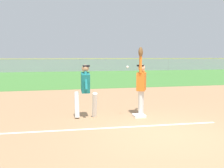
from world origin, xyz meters
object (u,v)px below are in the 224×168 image
(first_base, at_px, (139,116))
(fielder, at_px, (141,82))
(runner, at_px, (86,87))
(parked_car_silver, at_px, (125,65))
(parked_car_green, at_px, (95,65))
(parked_car_red, at_px, (23,66))
(baseball, at_px, (127,67))
(parked_car_black, at_px, (57,65))

(first_base, height_order, fielder, fielder)
(runner, distance_m, parked_car_silver, 28.29)
(first_base, height_order, runner, runner)
(fielder, xyz_separation_m, parked_car_green, (2.41, 27.10, -0.45))
(first_base, distance_m, parked_car_red, 28.73)
(fielder, height_order, runner, fielder)
(runner, distance_m, parked_car_green, 27.34)
(baseball, xyz_separation_m, parked_car_green, (2.96, 27.34, -0.98))
(first_base, relative_size, baseball, 5.14)
(fielder, bearing_deg, parked_car_green, -66.54)
(first_base, height_order, baseball, baseball)
(first_base, bearing_deg, parked_car_red, 105.02)
(runner, distance_m, parked_car_black, 27.39)
(baseball, distance_m, parked_car_green, 27.52)
(first_base, bearing_deg, baseball, -170.21)
(first_base, xyz_separation_m, parked_car_green, (2.53, 27.27, 0.63))
(parked_car_green, height_order, parked_car_silver, same)
(first_base, height_order, parked_car_green, parked_car_green)
(parked_car_black, bearing_deg, baseball, -88.02)
(parked_car_black, relative_size, parked_car_silver, 1.02)
(parked_car_black, distance_m, parked_car_green, 5.40)
(first_base, xyz_separation_m, baseball, (-0.43, -0.07, 1.61))
(first_base, relative_size, runner, 0.22)
(first_base, bearing_deg, parked_car_silver, 75.63)
(first_base, xyz_separation_m, parked_car_black, (-2.86, 27.63, 0.63))
(first_base, relative_size, parked_car_green, 0.08)
(first_base, relative_size, parked_car_black, 0.08)
(fielder, xyz_separation_m, parked_car_red, (-7.57, 27.57, -0.45))
(baseball, relative_size, parked_car_silver, 0.02)
(first_base, bearing_deg, parked_car_black, 95.91)
(baseball, relative_size, parked_car_green, 0.02)
(parked_car_green, bearing_deg, parked_car_silver, -4.12)
(baseball, bearing_deg, parked_car_silver, 74.83)
(fielder, bearing_deg, runner, 25.78)
(parked_car_silver, bearing_deg, parked_car_red, 177.38)
(first_base, height_order, parked_car_silver, parked_car_silver)
(first_base, bearing_deg, runner, 171.31)
(first_base, distance_m, parked_car_green, 27.39)
(first_base, xyz_separation_m, runner, (-1.72, 0.26, 0.96))
(runner, xyz_separation_m, parked_car_black, (-1.14, 27.36, -0.32))
(runner, bearing_deg, first_base, -6.82)
(parked_car_red, xyz_separation_m, parked_car_green, (9.98, -0.47, 0.00))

